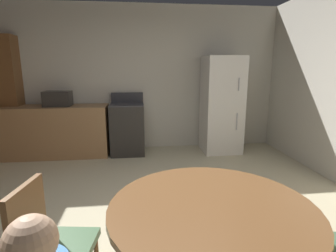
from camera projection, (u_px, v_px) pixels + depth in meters
name	position (u px, v px, depth m)	size (l,w,h in m)	color
ground_plane	(143.00, 237.00, 2.46)	(14.00, 14.00, 0.00)	beige
wall_back	(138.00, 79.00, 5.04)	(5.64, 0.12, 2.70)	beige
kitchen_counter	(52.00, 131.00, 4.67)	(1.95, 0.60, 0.90)	#9E754C
pantry_column	(8.00, 97.00, 4.63)	(0.44, 0.36, 2.10)	brown
oven_range	(128.00, 128.00, 4.82)	(0.60, 0.60, 1.10)	#2D2B28
refrigerator	(222.00, 105.00, 4.87)	(0.68, 0.68, 1.76)	white
microwave	(58.00, 99.00, 4.56)	(0.44, 0.32, 0.26)	#2D2B28
dining_table	(211.00, 229.00, 1.56)	(1.21, 1.21, 0.76)	brown
chair_west	(48.00, 242.00, 1.61)	(0.45, 0.45, 0.87)	brown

